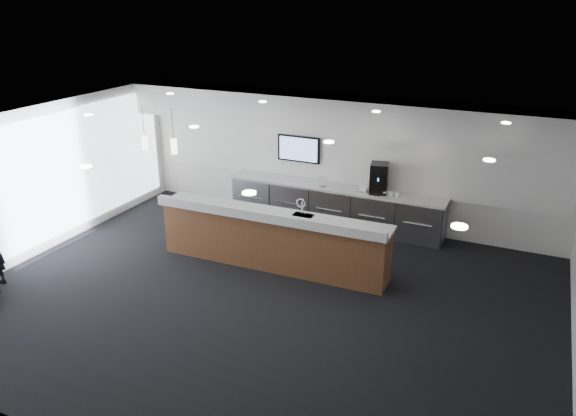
% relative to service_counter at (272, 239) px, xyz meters
% --- Properties ---
extents(ground, '(10.00, 10.00, 0.00)m').
position_rel_service_counter_xyz_m(ground, '(0.37, -1.21, -0.58)').
color(ground, black).
rests_on(ground, ground).
extents(ceiling, '(10.00, 8.00, 0.02)m').
position_rel_service_counter_xyz_m(ceiling, '(0.37, -1.21, 2.42)').
color(ceiling, black).
rests_on(ceiling, back_wall).
extents(back_wall, '(10.00, 0.02, 3.00)m').
position_rel_service_counter_xyz_m(back_wall, '(0.37, 2.79, 0.92)').
color(back_wall, white).
rests_on(back_wall, ground).
extents(left_wall, '(0.02, 8.00, 3.00)m').
position_rel_service_counter_xyz_m(left_wall, '(-4.63, -1.21, 0.92)').
color(left_wall, white).
rests_on(left_wall, ground).
extents(soffit_bulkhead, '(10.00, 0.90, 0.70)m').
position_rel_service_counter_xyz_m(soffit_bulkhead, '(0.37, 2.34, 2.07)').
color(soffit_bulkhead, white).
rests_on(soffit_bulkhead, back_wall).
extents(alcove_panel, '(9.80, 0.06, 1.40)m').
position_rel_service_counter_xyz_m(alcove_panel, '(0.37, 2.76, 1.02)').
color(alcove_panel, white).
rests_on(alcove_panel, back_wall).
extents(window_blinds_wall, '(0.04, 7.36, 2.55)m').
position_rel_service_counter_xyz_m(window_blinds_wall, '(-4.59, -1.21, 0.92)').
color(window_blinds_wall, '#D3E1FE').
rests_on(window_blinds_wall, left_wall).
extents(back_credenza, '(5.06, 0.66, 0.95)m').
position_rel_service_counter_xyz_m(back_credenza, '(0.37, 2.43, -0.10)').
color(back_credenza, gray).
rests_on(back_credenza, ground).
extents(wall_tv, '(1.05, 0.08, 0.62)m').
position_rel_service_counter_xyz_m(wall_tv, '(-0.63, 2.70, 1.07)').
color(wall_tv, black).
rests_on(wall_tv, back_wall).
extents(pendant_left, '(0.12, 0.12, 0.30)m').
position_rel_service_counter_xyz_m(pendant_left, '(-2.03, -0.41, 1.67)').
color(pendant_left, beige).
rests_on(pendant_left, ceiling).
extents(pendant_right, '(0.12, 0.12, 0.30)m').
position_rel_service_counter_xyz_m(pendant_right, '(-2.73, -0.41, 1.67)').
color(pendant_right, beige).
rests_on(pendant_right, ceiling).
extents(ceiling_can_lights, '(7.00, 5.00, 0.02)m').
position_rel_service_counter_xyz_m(ceiling_can_lights, '(0.37, -1.21, 2.39)').
color(ceiling_can_lights, white).
rests_on(ceiling_can_lights, ceiling).
extents(service_counter, '(4.69, 0.88, 1.49)m').
position_rel_service_counter_xyz_m(service_counter, '(0.00, 0.00, 0.00)').
color(service_counter, brown).
rests_on(service_counter, ground).
extents(coffee_machine, '(0.45, 0.54, 0.66)m').
position_rel_service_counter_xyz_m(coffee_machine, '(1.39, 2.45, 0.70)').
color(coffee_machine, black).
rests_on(coffee_machine, back_credenza).
extents(info_sign_left, '(0.18, 0.06, 0.24)m').
position_rel_service_counter_xyz_m(info_sign_left, '(0.12, 2.32, 0.49)').
color(info_sign_left, white).
rests_on(info_sign_left, back_credenza).
extents(info_sign_right, '(0.19, 0.04, 0.26)m').
position_rel_service_counter_xyz_m(info_sign_right, '(1.08, 2.34, 0.50)').
color(info_sign_right, white).
rests_on(info_sign_right, back_credenza).
extents(cup_0, '(0.11, 0.11, 0.10)m').
position_rel_service_counter_xyz_m(cup_0, '(1.85, 2.32, 0.42)').
color(cup_0, white).
rests_on(cup_0, back_credenza).
extents(cup_1, '(0.15, 0.15, 0.10)m').
position_rel_service_counter_xyz_m(cup_1, '(1.71, 2.32, 0.42)').
color(cup_1, white).
rests_on(cup_1, back_credenza).
extents(cup_2, '(0.14, 0.14, 0.10)m').
position_rel_service_counter_xyz_m(cup_2, '(1.57, 2.32, 0.42)').
color(cup_2, white).
rests_on(cup_2, back_credenza).
extents(cup_3, '(0.14, 0.14, 0.10)m').
position_rel_service_counter_xyz_m(cup_3, '(1.43, 2.32, 0.42)').
color(cup_3, white).
rests_on(cup_3, back_credenza).
extents(cup_4, '(0.15, 0.15, 0.10)m').
position_rel_service_counter_xyz_m(cup_4, '(1.29, 2.32, 0.42)').
color(cup_4, white).
rests_on(cup_4, back_credenza).
extents(cup_5, '(0.12, 0.12, 0.10)m').
position_rel_service_counter_xyz_m(cup_5, '(1.15, 2.32, 0.42)').
color(cup_5, white).
rests_on(cup_5, back_credenza).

